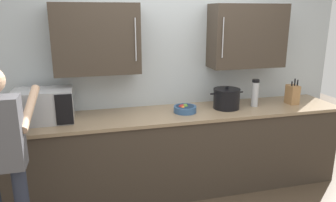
# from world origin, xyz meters

# --- Properties ---
(back_wall_tiled) EXTENTS (4.19, 0.44, 2.73)m
(back_wall_tiled) POSITION_xyz_m (0.00, 1.15, 1.46)
(back_wall_tiled) COLOR #B2BCC1
(back_wall_tiled) RESTS_ON ground_plane
(counter_unit) EXTENTS (3.76, 0.68, 0.93)m
(counter_unit) POSITION_xyz_m (0.00, 0.82, 0.47)
(counter_unit) COLOR #3D3328
(counter_unit) RESTS_ON ground_plane
(microwave_oven) EXTENTS (0.58, 0.77, 0.33)m
(microwave_oven) POSITION_xyz_m (-1.44, 0.86, 1.10)
(microwave_oven) COLOR #B7BABF
(microwave_oven) RESTS_ON counter_unit
(knife_block) EXTENTS (0.11, 0.15, 0.31)m
(knife_block) POSITION_xyz_m (1.40, 0.81, 1.05)
(knife_block) COLOR #A37547
(knife_block) RESTS_ON counter_unit
(thermos_flask) EXTENTS (0.08, 0.08, 0.32)m
(thermos_flask) POSITION_xyz_m (0.91, 0.82, 1.09)
(thermos_flask) COLOR #B7BABF
(thermos_flask) RESTS_ON counter_unit
(stock_pot) EXTENTS (0.40, 0.30, 0.26)m
(stock_pot) POSITION_xyz_m (0.55, 0.83, 1.05)
(stock_pot) COLOR black
(stock_pot) RESTS_ON counter_unit
(fruit_bowl) EXTENTS (0.25, 0.25, 0.10)m
(fruit_bowl) POSITION_xyz_m (0.05, 0.80, 0.98)
(fruit_bowl) COLOR #335684
(fruit_bowl) RESTS_ON counter_unit
(person_figure) EXTENTS (0.49, 0.63, 1.64)m
(person_figure) POSITION_xyz_m (-1.64, 0.02, 0.98)
(person_figure) COLOR #282D3D
(person_figure) RESTS_ON ground_plane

